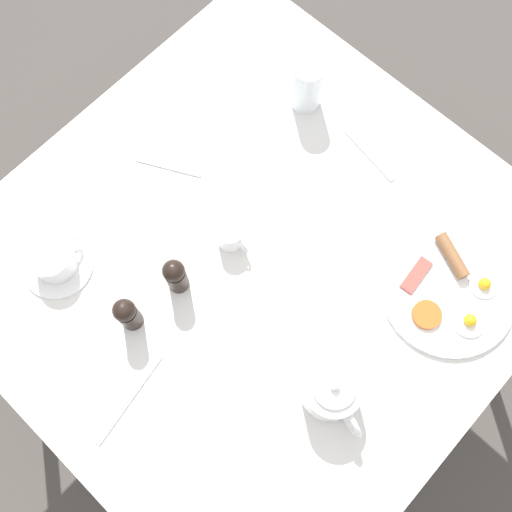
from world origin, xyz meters
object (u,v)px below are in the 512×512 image
(teapot_near, at_px, (331,391))
(spoon_for_tea, at_px, (169,166))
(salt_grinder, at_px, (176,276))
(fork_by_plate, at_px, (369,154))
(teacup_with_saucer_left, at_px, (54,261))
(pepper_grinder, at_px, (127,314))
(creamer_jug, at_px, (231,236))
(knife_by_plate, at_px, (129,399))
(breakfast_plate, at_px, (449,291))
(water_glass_tall, at_px, (307,86))

(teapot_near, height_order, spoon_for_tea, teapot_near)
(salt_grinder, distance_m, fork_by_plate, 0.53)
(teacup_with_saucer_left, xyz_separation_m, pepper_grinder, (0.21, 0.03, 0.03))
(creamer_jug, bearing_deg, knife_by_plate, -77.68)
(teapot_near, bearing_deg, pepper_grinder, 39.21)
(breakfast_plate, height_order, knife_by_plate, breakfast_plate)
(teacup_with_saucer_left, distance_m, creamer_jug, 0.38)
(fork_by_plate, bearing_deg, spoon_for_tea, -132.84)
(fork_by_plate, bearing_deg, water_glass_tall, 178.73)
(teapot_near, xyz_separation_m, fork_by_plate, (-0.29, 0.47, -0.05))
(breakfast_plate, height_order, teapot_near, teapot_near)
(pepper_grinder, relative_size, fork_by_plate, 0.69)
(teapot_near, relative_size, pepper_grinder, 1.73)
(pepper_grinder, height_order, salt_grinder, same)
(breakfast_plate, distance_m, teapot_near, 0.34)
(pepper_grinder, bearing_deg, teapot_near, 22.81)
(water_glass_tall, distance_m, salt_grinder, 0.53)
(knife_by_plate, bearing_deg, teacup_with_saucer_left, 164.44)
(teapot_near, height_order, knife_by_plate, teapot_near)
(water_glass_tall, relative_size, fork_by_plate, 0.78)
(breakfast_plate, distance_m, teacup_with_saucer_left, 0.83)
(creamer_jug, relative_size, knife_by_plate, 0.40)
(knife_by_plate, bearing_deg, breakfast_plate, 61.73)
(breakfast_plate, distance_m, fork_by_plate, 0.36)
(creamer_jug, relative_size, pepper_grinder, 0.72)
(teacup_with_saucer_left, relative_size, spoon_for_tea, 1.06)
(creamer_jug, bearing_deg, water_glass_tall, 107.32)
(creamer_jug, bearing_deg, salt_grinder, -95.70)
(teapot_near, height_order, teacup_with_saucer_left, teapot_near)
(pepper_grinder, bearing_deg, water_glass_tall, 97.91)
(teacup_with_saucer_left, relative_size, water_glass_tall, 1.17)
(teacup_with_saucer_left, xyz_separation_m, spoon_for_tea, (0.00, 0.33, -0.03))
(water_glass_tall, bearing_deg, creamer_jug, -72.68)
(salt_grinder, bearing_deg, spoon_for_tea, 140.35)
(teacup_with_saucer_left, distance_m, water_glass_tall, 0.68)
(teapot_near, distance_m, teacup_with_saucer_left, 0.63)
(water_glass_tall, distance_m, spoon_for_tea, 0.36)
(creamer_jug, height_order, pepper_grinder, pepper_grinder)
(teapot_near, height_order, pepper_grinder, teapot_near)
(breakfast_plate, relative_size, teapot_near, 1.42)
(teacup_with_saucer_left, bearing_deg, creamer_jug, 51.63)
(breakfast_plate, relative_size, knife_by_plate, 1.38)
(breakfast_plate, bearing_deg, knife_by_plate, -118.27)
(teapot_near, xyz_separation_m, pepper_grinder, (-0.40, -0.17, 0.01))
(salt_grinder, bearing_deg, teapot_near, 6.61)
(teapot_near, relative_size, water_glass_tall, 1.53)
(fork_by_plate, bearing_deg, knife_by_plate, -89.92)
(breakfast_plate, relative_size, salt_grinder, 2.46)
(water_glass_tall, relative_size, knife_by_plate, 0.63)
(teacup_with_saucer_left, height_order, fork_by_plate, teacup_with_saucer_left)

